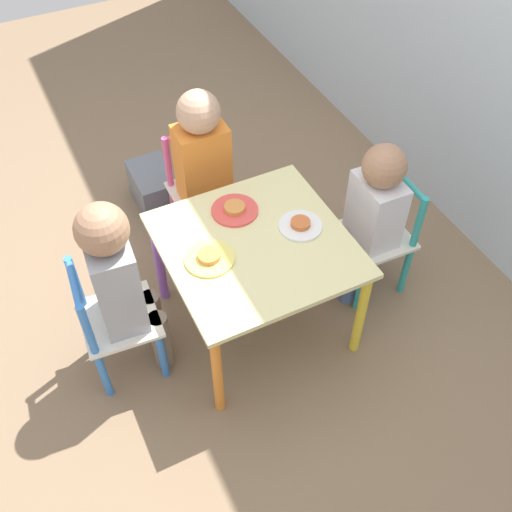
% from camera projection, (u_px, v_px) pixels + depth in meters
% --- Properties ---
extents(ground_plane, '(6.00, 6.00, 0.00)m').
position_uv_depth(ground_plane, '(256.00, 320.00, 2.41)').
color(ground_plane, '#7F664C').
extents(kids_table, '(0.63, 0.63, 0.46)m').
position_uv_depth(kids_table, '(256.00, 254.00, 2.11)').
color(kids_table, beige).
rests_on(kids_table, ground_plane).
extents(chair_teal, '(0.27, 0.27, 0.52)m').
position_uv_depth(chair_teal, '(379.00, 237.00, 2.37)').
color(chair_teal, silver).
rests_on(chair_teal, ground_plane).
extents(chair_pink, '(0.26, 0.26, 0.52)m').
position_uv_depth(chair_pink, '(202.00, 193.00, 2.54)').
color(chair_pink, silver).
rests_on(chair_pink, ground_plane).
extents(chair_blue, '(0.28, 0.28, 0.52)m').
position_uv_depth(chair_blue, '(114.00, 323.00, 2.09)').
color(chair_blue, silver).
rests_on(chair_blue, ground_plane).
extents(child_back, '(0.20, 0.22, 0.71)m').
position_uv_depth(child_back, '(372.00, 210.00, 2.22)').
color(child_back, '#4C608E').
rests_on(child_back, ground_plane).
extents(child_left, '(0.22, 0.20, 0.77)m').
position_uv_depth(child_left, '(204.00, 162.00, 2.35)').
color(child_left, '#4C608E').
rests_on(child_left, ground_plane).
extents(child_front, '(0.21, 0.22, 0.79)m').
position_uv_depth(child_front, '(120.00, 278.00, 1.94)').
color(child_front, '#7A6B5B').
rests_on(child_front, ground_plane).
extents(plate_back, '(0.16, 0.16, 0.03)m').
position_uv_depth(plate_back, '(300.00, 225.00, 2.11)').
color(plate_back, white).
rests_on(plate_back, kids_table).
extents(plate_left, '(0.17, 0.17, 0.03)m').
position_uv_depth(plate_left, '(235.00, 210.00, 2.17)').
color(plate_left, '#E54C47').
rests_on(plate_left, kids_table).
extents(plate_front, '(0.17, 0.17, 0.03)m').
position_uv_depth(plate_front, '(209.00, 258.00, 2.01)').
color(plate_front, '#EADB66').
rests_on(plate_front, kids_table).
extents(storage_bin, '(0.27, 0.18, 0.20)m').
position_uv_depth(storage_bin, '(154.00, 188.00, 2.80)').
color(storage_bin, slate).
rests_on(storage_bin, ground_plane).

